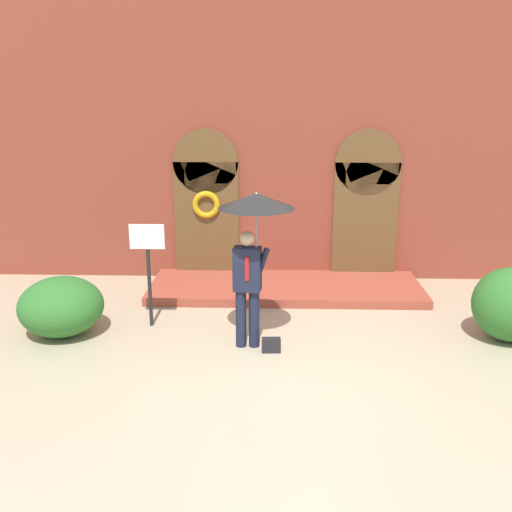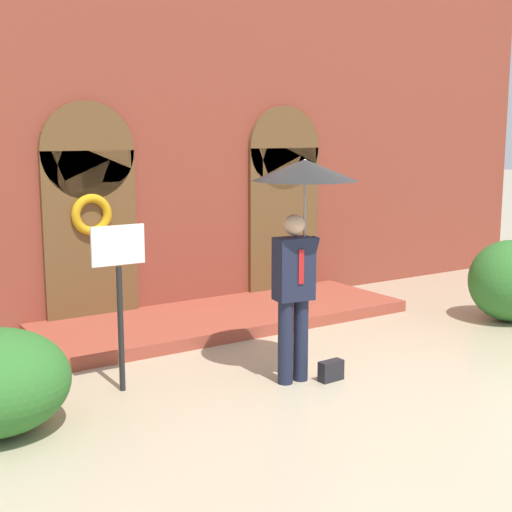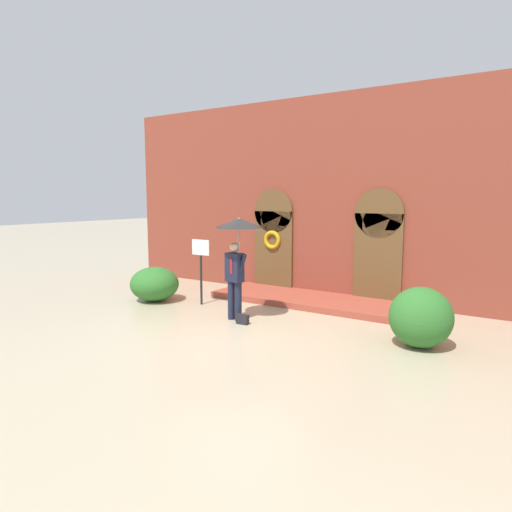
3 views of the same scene
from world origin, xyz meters
TOP-DOWN VIEW (x-y plane):
  - ground_plane at (0.00, 0.00)m, footprint 80.00×80.00m
  - building_facade at (-0.00, 4.15)m, footprint 14.00×2.30m
  - person_with_umbrella at (-0.52, 0.58)m, footprint 1.10×1.10m
  - handbag at (-0.26, 0.38)m, footprint 0.29×0.14m
  - sign_post at (-2.25, 1.33)m, footprint 0.56×0.06m
  - shrub_left at (-3.60, 0.95)m, footprint 1.33×1.30m
  - shrub_right at (3.44, 0.97)m, footprint 1.18×1.15m

SIDE VIEW (x-z plane):
  - ground_plane at x=0.00m, z-range 0.00..0.00m
  - handbag at x=-0.26m, z-range 0.00..0.22m
  - shrub_left at x=-3.60m, z-range 0.00..0.93m
  - shrub_right at x=3.44m, z-range 0.00..1.15m
  - sign_post at x=-2.25m, z-range 0.30..2.02m
  - person_with_umbrella at x=-0.52m, z-range 0.73..3.09m
  - building_facade at x=0.00m, z-range -0.12..5.48m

